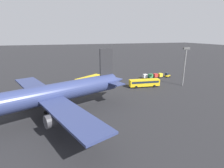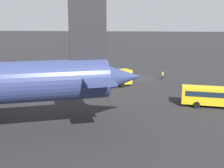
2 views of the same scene
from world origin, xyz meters
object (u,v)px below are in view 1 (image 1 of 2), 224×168
Objects in this scene: cargo_cart_red at (155,75)px; cargo_cart_white at (145,76)px; cargo_cart_green at (150,76)px; baggage_tug at (167,75)px; shuttle_bus_near at (88,80)px; worker_person at (110,75)px; shuttle_bus_far at (144,82)px; airplane at (41,96)px; cargo_cart_yellow at (160,75)px.

cargo_cart_red is 5.34m from cargo_cart_white.
cargo_cart_green is at bearing 169.45° from cargo_cart_white.
shuttle_bus_near is at bearing 0.98° from baggage_tug.
cargo_cart_green is (-17.35, 9.18, 0.32)m from worker_person.
shuttle_bus_far is 5.61× the size of cargo_cart_green.
baggage_tug is 11.72m from cargo_cart_white.
shuttle_bus_far is 22.29m from worker_person.
worker_person is 0.79× the size of cargo_cart_white.
airplane is at bearing 32.22° from cargo_cart_green.
cargo_cart_white is (2.66, -0.49, 0.00)m from cargo_cart_green.
airplane is 23.13× the size of cargo_cart_red.
worker_person is 17.07m from cargo_cart_white.
shuttle_bus_near is at bearing -141.09° from airplane.
cargo_cart_green is at bearing 152.12° from worker_person.
airplane is 4.13× the size of shuttle_bus_far.
cargo_cart_green is (5.32, -0.05, 0.00)m from cargo_cart_yellow.
worker_person is at bearing -24.59° from cargo_cart_red.
shuttle_bus_near reaches higher than worker_person.
cargo_cart_red is at bearing -1.69° from cargo_cart_yellow.
cargo_cart_yellow is at bearing 178.31° from cargo_cart_red.
airplane is at bearing 34.21° from cargo_cart_white.
baggage_tug is 6.39m from cargo_cart_red.
worker_person is 22.00m from cargo_cart_red.
shuttle_bus_far is 5.61× the size of cargo_cart_white.
shuttle_bus_far is at bearing 118.43° from shuttle_bus_near.
shuttle_bus_near is 5.50× the size of cargo_cart_white.
airplane is 32.43m from shuttle_bus_near.
cargo_cart_yellow and cargo_cart_green have the same top height.
airplane is 59.32m from cargo_cart_yellow.
cargo_cart_yellow is (-22.66, 9.23, 0.32)m from worker_person.
airplane is 23.13× the size of cargo_cart_yellow.
cargo_cart_green is at bearing -3.04° from baggage_tug.
airplane is at bearing 29.43° from cargo_cart_yellow.
worker_person is at bearing -22.16° from cargo_cart_yellow.
cargo_cart_red is 1.00× the size of cargo_cart_green.
cargo_cart_red is at bearing 174.95° from cargo_cart_white.
cargo_cart_red is 2.66m from cargo_cart_green.
cargo_cart_red reaches higher than worker_person.
shuttle_bus_far is (-20.42, 10.34, -0.13)m from shuttle_bus_near.
cargo_cart_white is at bearing -3.93° from cargo_cart_yellow.
cargo_cart_red is at bearing -4.38° from baggage_tug.
baggage_tug is at bearing 177.32° from cargo_cart_green.
shuttle_bus_far reaches higher than cargo_cart_white.
cargo_cart_green is 2.70m from cargo_cart_white.
shuttle_bus_far is 7.07× the size of worker_person.
shuttle_bus_near is 27.35m from cargo_cart_white.
shuttle_bus_far is at bearing 110.58° from worker_person.
cargo_cart_yellow is 7.99m from cargo_cart_white.
shuttle_bus_near is 35.28m from cargo_cart_yellow.
shuttle_bus_far is at bearing -175.34° from airplane.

